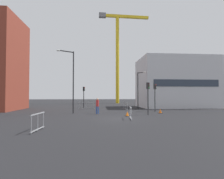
% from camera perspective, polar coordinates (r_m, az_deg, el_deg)
% --- Properties ---
extents(ground, '(160.00, 160.00, 0.00)m').
position_cam_1_polar(ground, '(17.44, 1.87, -8.93)').
color(ground, black).
extents(office_block, '(12.66, 8.72, 8.75)m').
position_cam_1_polar(office_block, '(35.41, 18.77, 1.92)').
color(office_block, silver).
rests_on(office_block, ground).
extents(construction_crane, '(13.58, 1.53, 24.01)m').
position_cam_1_polar(construction_crane, '(51.05, 1.86, 13.17)').
color(construction_crane, yellow).
rests_on(construction_crane, ground).
extents(streetlamp_tall, '(1.90, 1.10, 7.43)m').
position_cam_1_polar(streetlamp_tall, '(22.64, -12.44, 3.98)').
color(streetlamp_tall, '#232326').
rests_on(streetlamp_tall, ground).
extents(streetlamp_short, '(1.09, 1.31, 5.74)m').
position_cam_1_polar(streetlamp_short, '(29.08, 8.30, 0.81)').
color(streetlamp_short, '#232326').
rests_on(streetlamp_short, ground).
extents(traffic_light_median, '(0.38, 0.26, 3.60)m').
position_cam_1_polar(traffic_light_median, '(32.23, -8.69, -1.24)').
color(traffic_light_median, black).
rests_on(traffic_light_median, ground).
extents(traffic_light_verge, '(0.37, 0.37, 3.67)m').
position_cam_1_polar(traffic_light_verge, '(25.38, 13.08, -0.99)').
color(traffic_light_verge, '#2D2D30').
rests_on(traffic_light_verge, ground).
extents(traffic_light_near, '(0.33, 0.39, 3.56)m').
position_cam_1_polar(traffic_light_near, '(20.70, 11.02, -1.05)').
color(traffic_light_near, '#2D2D30').
rests_on(traffic_light_near, ground).
extents(pedestrian_walking, '(0.34, 0.34, 1.83)m').
position_cam_1_polar(pedestrian_walking, '(21.63, -4.51, -4.67)').
color(pedestrian_walking, '#33519E').
rests_on(pedestrian_walking, ground).
extents(safety_barrier_right_run, '(2.48, 0.21, 1.08)m').
position_cam_1_polar(safety_barrier_right_run, '(29.35, -7.90, -4.87)').
color(safety_barrier_right_run, gray).
rests_on(safety_barrier_right_run, ground).
extents(safety_barrier_left_run, '(0.23, 2.05, 1.08)m').
position_cam_1_polar(safety_barrier_left_run, '(12.32, -21.88, -9.19)').
color(safety_barrier_left_run, '#9EA0A5').
rests_on(safety_barrier_left_run, ground).
extents(safety_barrier_mid_span, '(0.30, 2.11, 1.08)m').
position_cam_1_polar(safety_barrier_mid_span, '(17.16, 5.77, -7.15)').
color(safety_barrier_mid_span, '#B2B5BA').
rests_on(safety_barrier_mid_span, ground).
extents(safety_barrier_front, '(0.35, 2.40, 1.08)m').
position_cam_1_polar(safety_barrier_front, '(27.90, 4.09, -5.04)').
color(safety_barrier_front, '#9EA0A5').
rests_on(safety_barrier_front, ground).
extents(traffic_cone_by_barrier, '(0.48, 0.48, 0.48)m').
position_cam_1_polar(traffic_cone_by_barrier, '(19.48, 4.74, -7.51)').
color(traffic_cone_by_barrier, black).
rests_on(traffic_cone_by_barrier, ground).
extents(traffic_cone_striped, '(0.50, 0.50, 0.51)m').
position_cam_1_polar(traffic_cone_striped, '(23.18, 14.61, -6.50)').
color(traffic_cone_striped, black).
rests_on(traffic_cone_striped, ground).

